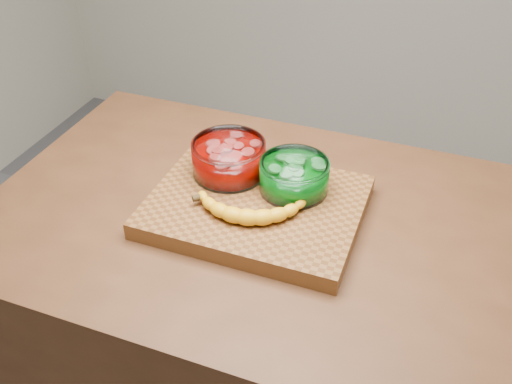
% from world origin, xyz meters
% --- Properties ---
extents(counter, '(1.20, 0.80, 0.90)m').
position_xyz_m(counter, '(0.00, 0.00, 0.45)').
color(counter, '#512D18').
rests_on(counter, ground).
extents(cutting_board, '(0.45, 0.35, 0.04)m').
position_xyz_m(cutting_board, '(0.00, 0.00, 0.92)').
color(cutting_board, brown).
rests_on(cutting_board, counter).
extents(bowl_red, '(0.17, 0.17, 0.08)m').
position_xyz_m(bowl_red, '(-0.09, 0.07, 0.98)').
color(bowl_red, white).
rests_on(bowl_red, cutting_board).
extents(bowl_green, '(0.15, 0.15, 0.07)m').
position_xyz_m(bowl_green, '(0.06, 0.06, 0.97)').
color(bowl_green, white).
rests_on(bowl_green, cutting_board).
extents(banana, '(0.26, 0.14, 0.04)m').
position_xyz_m(banana, '(-0.00, -0.04, 0.96)').
color(banana, '#F0A715').
rests_on(banana, cutting_board).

